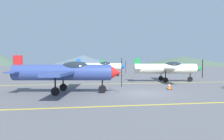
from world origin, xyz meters
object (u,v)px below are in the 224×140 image
(airplane_mid, at_px, (168,68))
(airplane_back, at_px, (85,65))
(traffic_cone_side, at_px, (169,86))
(airplane_far, at_px, (101,67))
(airplane_near, at_px, (66,72))

(airplane_mid, distance_m, airplane_back, 23.61)
(traffic_cone_side, bearing_deg, airplane_far, 103.24)
(airplane_far, relative_size, airplane_back, 1.00)
(airplane_back, xyz_separation_m, traffic_cone_side, (6.34, -28.40, -1.30))
(airplane_far, bearing_deg, airplane_near, -104.10)
(airplane_back, bearing_deg, traffic_cone_side, -77.42)
(airplane_near, height_order, airplane_back, same)
(airplane_near, xyz_separation_m, airplane_back, (2.10, 29.19, 0.00))
(airplane_near, distance_m, traffic_cone_side, 8.57)
(airplane_far, height_order, airplane_back, same)
(airplane_mid, xyz_separation_m, airplane_back, (-9.16, 21.76, 0.00))
(airplane_near, distance_m, airplane_mid, 13.49)
(airplane_mid, relative_size, traffic_cone_side, 15.93)
(airplane_near, xyz_separation_m, airplane_far, (4.45, 17.72, 0.00))
(airplane_near, relative_size, airplane_mid, 1.00)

